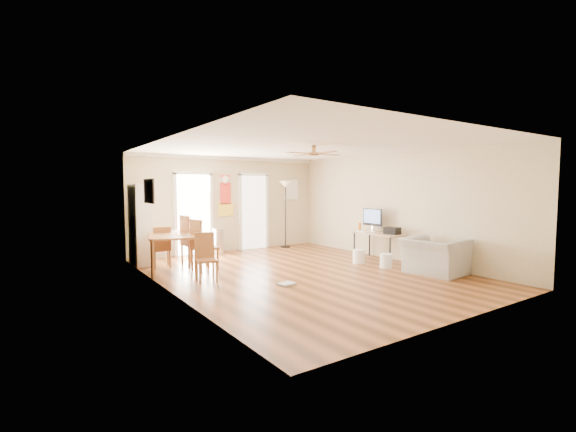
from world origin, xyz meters
TOP-DOWN VIEW (x-y plane):
  - floor at (0.00, 0.00)m, footprint 7.00×7.00m
  - ceiling at (0.00, 0.00)m, footprint 5.50×7.00m
  - wall_back at (0.00, 3.50)m, footprint 5.50×0.04m
  - wall_front at (0.00, -3.50)m, footprint 5.50×0.04m
  - wall_left at (-2.75, 0.00)m, footprint 0.04×7.00m
  - wall_right at (2.75, 0.00)m, footprint 0.04×7.00m
  - crown_molding at (0.00, 0.00)m, footprint 5.50×7.00m
  - kitchen_doorway at (-1.05, 3.48)m, footprint 0.90×0.10m
  - bathroom_doorway at (0.75, 3.48)m, footprint 0.80×0.10m
  - wall_decal at (-0.13, 3.48)m, footprint 0.46×0.03m
  - ac_grille at (2.05, 3.47)m, footprint 0.50×0.04m
  - framed_poster at (-2.73, 1.40)m, footprint 0.04×0.66m
  - ceiling_fan at (0.00, -0.30)m, footprint 1.24×1.24m
  - bookshelf at (-2.54, 2.87)m, footprint 0.61×0.91m
  - dining_table at (-2.15, 1.82)m, footprint 1.32×1.76m
  - dining_chair_right_a at (-1.60, 2.02)m, footprint 0.48×0.48m
  - dining_chair_right_b at (-1.60, 1.39)m, footprint 0.50×0.50m
  - dining_chair_near at (-1.95, 0.46)m, footprint 0.44×0.44m
  - dining_chair_far at (-2.26, 2.26)m, footprint 0.43×0.43m
  - trash_can at (-0.47, 3.20)m, footprint 0.40×0.40m
  - torchiere_lamp at (1.64, 3.16)m, footprint 0.37×0.37m
  - computer_desk at (2.39, 0.17)m, footprint 0.62×1.24m
  - imac at (2.47, 0.48)m, footprint 0.18×0.62m
  - keyboard at (2.20, 0.55)m, footprint 0.24×0.44m
  - printer at (2.45, -0.18)m, footprint 0.33×0.37m
  - orange_bottle at (2.30, 0.75)m, footprint 0.08×0.08m
  - wastebasket_a at (1.82, -0.57)m, footprint 0.30×0.30m
  - wastebasket_b at (1.68, 0.14)m, footprint 0.32×0.32m
  - floor_cloth at (-0.86, -0.62)m, footprint 0.33×0.28m
  - armchair at (2.15, -1.56)m, footprint 1.09×1.22m

SIDE VIEW (x-z plane):
  - floor at x=0.00m, z-range 0.00..0.00m
  - floor_cloth at x=-0.86m, z-range 0.00..0.04m
  - wastebasket_a at x=1.82m, z-range 0.00..0.31m
  - wastebasket_b at x=1.68m, z-range 0.00..0.32m
  - computer_desk at x=2.39m, z-range 0.00..0.66m
  - trash_can at x=-0.47m, z-range 0.00..0.67m
  - armchair at x=2.15m, z-range 0.00..0.74m
  - dining_table at x=-2.15m, z-range 0.00..0.79m
  - dining_chair_far at x=-2.26m, z-range 0.00..0.91m
  - dining_chair_near at x=-1.95m, z-range 0.00..0.91m
  - dining_chair_right_b at x=-1.60m, z-range 0.00..1.10m
  - dining_chair_right_a at x=-1.60m, z-range 0.00..1.14m
  - keyboard at x=2.20m, z-range 0.66..0.68m
  - printer at x=2.45m, z-range 0.66..0.83m
  - orange_bottle at x=2.30m, z-range 0.66..0.88m
  - bookshelf at x=-2.54m, z-range 0.00..1.85m
  - imac at x=2.47m, z-range 0.66..1.24m
  - torchiere_lamp at x=1.64m, z-range 0.00..1.95m
  - kitchen_doorway at x=-1.05m, z-range 0.00..2.10m
  - bathroom_doorway at x=0.75m, z-range 0.00..2.10m
  - wall_back at x=0.00m, z-range 0.00..2.60m
  - wall_front at x=0.00m, z-range 0.00..2.60m
  - wall_left at x=-2.75m, z-range 0.00..2.60m
  - wall_right at x=2.75m, z-range 0.00..2.60m
  - wall_decal at x=-0.13m, z-range 1.00..2.10m
  - ac_grille at x=2.05m, z-range 1.40..2.00m
  - framed_poster at x=-2.73m, z-range 1.46..1.94m
  - ceiling_fan at x=0.00m, z-range 2.33..2.53m
  - crown_molding at x=0.00m, z-range 2.52..2.60m
  - ceiling at x=0.00m, z-range 2.60..2.60m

